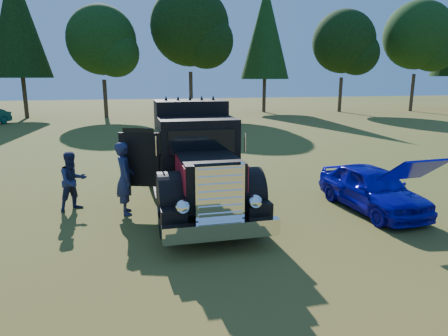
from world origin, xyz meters
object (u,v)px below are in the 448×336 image
spectator_near (125,178)px  spectator_far (73,181)px  hotrod_coupe (372,188)px  diamond_t_truck (195,163)px

spectator_near → spectator_far: (-1.43, 0.67, -0.16)m
spectator_near → spectator_far: 1.58m
hotrod_coupe → spectator_far: size_ratio=2.46×
hotrod_coupe → spectator_near: bearing=169.1°
diamond_t_truck → spectator_near: size_ratio=3.60×
hotrod_coupe → spectator_near: spectator_near is taller
spectator_near → spectator_far: size_ratio=1.19×
diamond_t_truck → hotrod_coupe: (4.75, -1.44, -0.64)m
hotrod_coupe → spectator_near: 6.84m
spectator_near → diamond_t_truck: bearing=-91.6°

